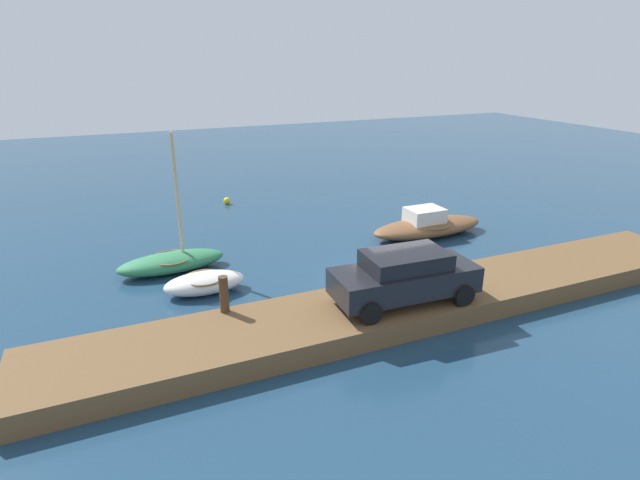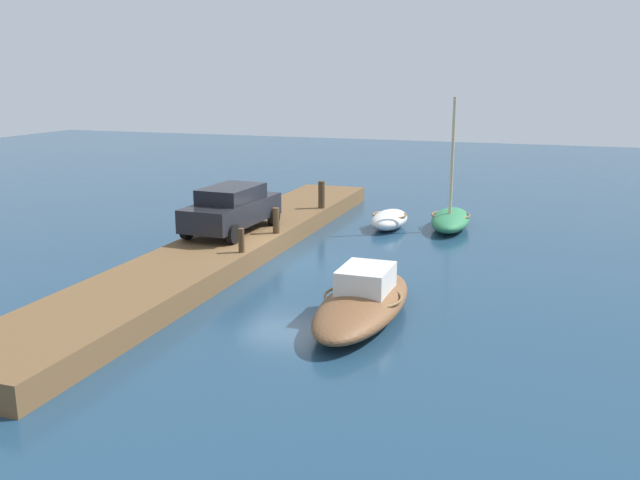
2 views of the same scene
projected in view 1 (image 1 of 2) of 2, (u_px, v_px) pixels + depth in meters
ground_plane at (387, 288)px, 17.48m from camera, size 84.00×84.00×0.00m
dock_platform at (418, 302)px, 15.78m from camera, size 22.66×2.91×0.65m
motorboat_brown at (427, 225)px, 22.36m from camera, size 5.40×1.97×1.28m
dinghy_white at (204, 283)px, 17.03m from camera, size 2.71×1.39×0.70m
rowboat_green at (172, 261)px, 18.69m from camera, size 3.98×1.68×5.10m
mooring_post_west at (224, 294)px, 14.35m from camera, size 0.26×0.26×1.09m
mooring_post_mid_west at (370, 271)px, 16.16m from camera, size 0.22×0.22×0.87m
mooring_post_mid_east at (441, 260)px, 17.21m from camera, size 0.18×0.18×0.74m
parked_car at (405, 276)px, 14.85m from camera, size 4.39×2.08×1.57m
marker_buoy at (227, 201)px, 27.14m from camera, size 0.37×0.37×0.37m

